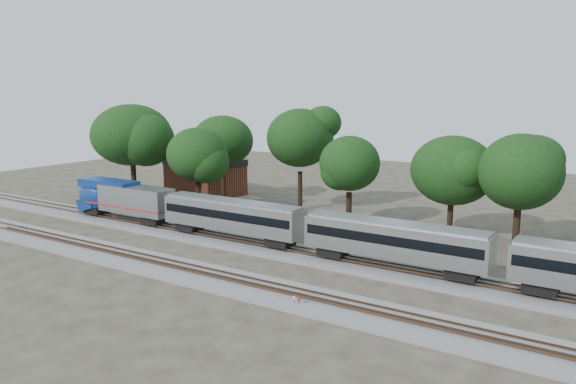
# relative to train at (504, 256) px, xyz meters

# --- Properties ---
(ground) EXTENTS (160.00, 160.00, 0.00)m
(ground) POSITION_rel_train_xyz_m (-18.29, -6.00, -3.09)
(ground) COLOR #383328
(ground) RESTS_ON ground
(track_far) EXTENTS (160.00, 5.00, 0.73)m
(track_far) POSITION_rel_train_xyz_m (-18.29, 0.00, -2.88)
(track_far) COLOR slate
(track_far) RESTS_ON ground
(track_near) EXTENTS (160.00, 5.00, 0.73)m
(track_near) POSITION_rel_train_xyz_m (-18.29, -10.00, -2.88)
(track_near) COLOR slate
(track_near) RESTS_ON ground
(train) EXTENTS (104.17, 2.97, 4.38)m
(train) POSITION_rel_train_xyz_m (0.00, 0.00, 0.00)
(train) COLOR #B0B3B7
(train) RESTS_ON ground
(switch_stand_red) EXTENTS (0.32, 0.14, 1.05)m
(switch_stand_red) POSITION_rel_train_xyz_m (-11.75, -11.48, -2.42)
(switch_stand_red) COLOR #512D19
(switch_stand_red) RESTS_ON ground
(switch_stand_white) EXTENTS (0.28, 0.11, 0.89)m
(switch_stand_white) POSITION_rel_train_xyz_m (-12.25, -11.37, -2.52)
(switch_stand_white) COLOR #512D19
(switch_stand_white) RESTS_ON ground
(switch_lever) EXTENTS (0.53, 0.36, 0.30)m
(switch_lever) POSITION_rel_train_xyz_m (-13.67, -11.65, -2.94)
(switch_lever) COLOR #512D19
(switch_lever) RESTS_ON ground
(brick_building) EXTENTS (12.51, 9.86, 5.41)m
(brick_building) POSITION_rel_train_xyz_m (-48.71, 20.61, -0.36)
(brick_building) COLOR brown
(brick_building) RESTS_ON ground
(tree_0) EXTENTS (9.67, 9.67, 13.63)m
(tree_0) POSITION_rel_train_xyz_m (-53.86, 10.92, 6.41)
(tree_0) COLOR black
(tree_0) RESTS_ON ground
(tree_1) EXTENTS (8.95, 8.95, 12.62)m
(tree_1) POSITION_rel_train_xyz_m (-42.04, 16.95, 5.70)
(tree_1) COLOR black
(tree_1) RESTS_ON ground
(tree_2) EXTENTS (7.95, 7.95, 11.20)m
(tree_2) POSITION_rel_train_xyz_m (-39.26, 8.52, 4.71)
(tree_2) COLOR black
(tree_2) RESTS_ON ground
(tree_3) EXTENTS (9.83, 9.83, 13.86)m
(tree_3) POSITION_rel_train_xyz_m (-29.82, 18.04, 6.57)
(tree_3) COLOR black
(tree_3) RESTS_ON ground
(tree_4) EXTENTS (7.59, 7.59, 10.71)m
(tree_4) POSITION_rel_train_xyz_m (-20.26, 13.48, 4.36)
(tree_4) COLOR black
(tree_4) RESTS_ON ground
(tree_5) EXTENTS (7.44, 7.44, 10.48)m
(tree_5) POSITION_rel_train_xyz_m (-8.82, 15.29, 4.21)
(tree_5) COLOR black
(tree_5) RESTS_ON ground
(tree_6) EXTENTS (8.05, 8.05, 11.34)m
(tree_6) POSITION_rel_train_xyz_m (-1.67, 13.80, 4.81)
(tree_6) COLOR black
(tree_6) RESTS_ON ground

